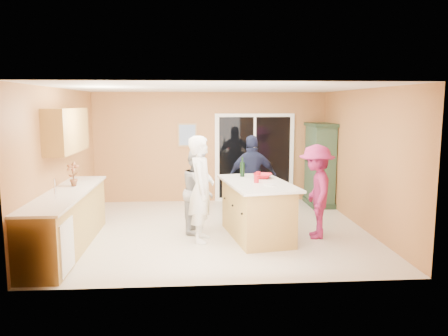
{
  "coord_description": "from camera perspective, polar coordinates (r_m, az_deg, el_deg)",
  "views": [
    {
      "loc": [
        -0.41,
        -7.86,
        2.32
      ],
      "look_at": [
        0.15,
        0.1,
        1.15
      ],
      "focal_mm": 35.0,
      "sensor_mm": 36.0,
      "label": 1
    }
  ],
  "objects": [
    {
      "name": "left_cabinet_run",
      "position": [
        7.34,
        -20.14,
        -6.83
      ],
      "size": [
        0.65,
        3.05,
        1.24
      ],
      "color": "#B18F45",
      "rests_on": "floor"
    },
    {
      "name": "ceiling",
      "position": [
        7.87,
        -1.06,
        10.38
      ],
      "size": [
        5.5,
        5.0,
        0.1
      ],
      "primitive_type": "cube",
      "color": "white",
      "rests_on": "wall_back"
    },
    {
      "name": "green_hutch",
      "position": [
        10.27,
        12.41,
        0.33
      ],
      "size": [
        0.54,
        1.03,
        1.89
      ],
      "color": "#223724",
      "rests_on": "floor"
    },
    {
      "name": "wall_front",
      "position": [
        5.47,
        0.35,
        -2.4
      ],
      "size": [
        5.5,
        0.1,
        2.6
      ],
      "primitive_type": "cube",
      "color": "tan",
      "rests_on": "ground"
    },
    {
      "name": "upper_cabinets",
      "position": [
        7.97,
        -19.85,
        4.65
      ],
      "size": [
        0.35,
        1.6,
        0.75
      ],
      "primitive_type": "cube",
      "color": "#B18F45",
      "rests_on": "wall_left"
    },
    {
      "name": "woman_grey",
      "position": [
        7.96,
        -3.39,
        -2.97
      ],
      "size": [
        0.7,
        0.83,
        1.52
      ],
      "primitive_type": "imported",
      "rotation": [
        0.0,
        0.0,
        1.38
      ],
      "color": "#A0A0A2",
      "rests_on": "floor"
    },
    {
      "name": "tumbler_near",
      "position": [
        7.91,
        4.49,
        -0.94
      ],
      "size": [
        0.12,
        0.12,
        0.13
      ],
      "primitive_type": "cylinder",
      "rotation": [
        0.0,
        0.0,
        0.43
      ],
      "color": "red",
      "rests_on": "kitchen_island"
    },
    {
      "name": "floor",
      "position": [
        8.2,
        -1.01,
        -8.09
      ],
      "size": [
        5.5,
        5.5,
        0.0
      ],
      "primitive_type": "plane",
      "color": "beige",
      "rests_on": "ground"
    },
    {
      "name": "framed_picture",
      "position": [
        10.36,
        -4.81,
        4.33
      ],
      "size": [
        0.46,
        0.04,
        0.56
      ],
      "color": "#A78253",
      "rests_on": "wall_back"
    },
    {
      "name": "kitchen_island",
      "position": [
        7.7,
        4.3,
        -5.65
      ],
      "size": [
        1.3,
        2.01,
        0.98
      ],
      "rotation": [
        0.0,
        0.0,
        0.16
      ],
      "color": "#B18F45",
      "rests_on": "floor"
    },
    {
      "name": "serving_bowl",
      "position": [
        7.97,
        5.06,
        -1.04
      ],
      "size": [
        0.42,
        0.42,
        0.08
      ],
      "primitive_type": "imported",
      "rotation": [
        0.0,
        0.0,
        -0.27
      ],
      "color": "red",
      "rests_on": "kitchen_island"
    },
    {
      "name": "wall_left",
      "position": [
        8.26,
        -20.45,
        0.72
      ],
      "size": [
        0.1,
        5.0,
        2.6
      ],
      "primitive_type": "cube",
      "color": "tan",
      "rests_on": "ground"
    },
    {
      "name": "woman_white",
      "position": [
        7.37,
        -2.97,
        -2.76
      ],
      "size": [
        0.5,
        0.7,
        1.8
      ],
      "primitive_type": "imported",
      "rotation": [
        0.0,
        0.0,
        1.46
      ],
      "color": "white",
      "rests_on": "floor"
    },
    {
      "name": "woman_magenta",
      "position": [
        7.75,
        11.95,
        -3.02
      ],
      "size": [
        0.77,
        1.14,
        1.63
      ],
      "primitive_type": "imported",
      "rotation": [
        0.0,
        0.0,
        -1.74
      ],
      "color": "#9C2252",
      "rests_on": "floor"
    },
    {
      "name": "sliding_door",
      "position": [
        10.5,
        4.0,
        1.37
      ],
      "size": [
        1.9,
        0.07,
        2.1
      ],
      "color": "white",
      "rests_on": "floor"
    },
    {
      "name": "wall_right",
      "position": [
        8.53,
        17.75,
        1.08
      ],
      "size": [
        0.1,
        5.0,
        2.6
      ],
      "primitive_type": "cube",
      "color": "tan",
      "rests_on": "ground"
    },
    {
      "name": "tumbler_far",
      "position": [
        7.51,
        4.27,
        -1.45
      ],
      "size": [
        0.1,
        0.1,
        0.12
      ],
      "primitive_type": "cylinder",
      "rotation": [
        0.0,
        0.0,
        -0.12
      ],
      "color": "red",
      "rests_on": "kitchen_island"
    },
    {
      "name": "tulip_vase",
      "position": [
        7.8,
        -19.13,
        -0.75
      ],
      "size": [
        0.23,
        0.17,
        0.42
      ],
      "primitive_type": "imported",
      "rotation": [
        0.0,
        0.0,
        -0.11
      ],
      "color": "#AF1125",
      "rests_on": "left_cabinet_run"
    },
    {
      "name": "wall_back",
      "position": [
        10.41,
        -1.75,
        2.72
      ],
      "size": [
        5.5,
        0.1,
        2.6
      ],
      "primitive_type": "cube",
      "color": "tan",
      "rests_on": "ground"
    },
    {
      "name": "white_plate",
      "position": [
        7.32,
        5.97,
        -2.16
      ],
      "size": [
        0.27,
        0.27,
        0.01
      ],
      "primitive_type": "cylinder",
      "rotation": [
        0.0,
        0.0,
        0.41
      ],
      "color": "silver",
      "rests_on": "kitchen_island"
    },
    {
      "name": "wine_bottle",
      "position": [
        8.1,
        2.41,
        -0.12
      ],
      "size": [
        0.09,
        0.09,
        0.37
      ],
      "rotation": [
        0.0,
        0.0,
        -0.28
      ],
      "color": "black",
      "rests_on": "kitchen_island"
    },
    {
      "name": "woman_navy",
      "position": [
        8.73,
        3.73,
        -1.32
      ],
      "size": [
        1.04,
        0.51,
        1.71
      ],
      "primitive_type": "imported",
      "rotation": [
        0.0,
        0.0,
        3.23
      ],
      "color": "#171832",
      "rests_on": "floor"
    }
  ]
}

